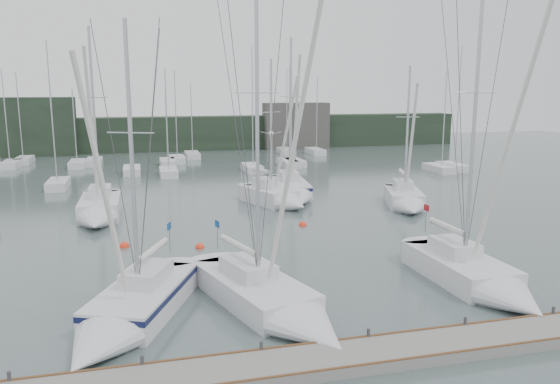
{
  "coord_description": "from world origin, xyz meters",
  "views": [
    {
      "loc": [
        -5.81,
        -21.15,
        9.33
      ],
      "look_at": [
        1.04,
        5.0,
        4.13
      ],
      "focal_mm": 35.0,
      "sensor_mm": 36.0,
      "label": 1
    }
  ],
  "objects": [
    {
      "name": "ground",
      "position": [
        0.0,
        0.0,
        0.0
      ],
      "size": [
        160.0,
        160.0,
        0.0
      ],
      "primitive_type": "plane",
      "color": "#4D5D5C",
      "rests_on": "ground"
    },
    {
      "name": "dock",
      "position": [
        0.0,
        -5.0,
        0.2
      ],
      "size": [
        24.0,
        2.0,
        0.4
      ],
      "primitive_type": "cube",
      "color": "slate",
      "rests_on": "ground"
    },
    {
      "name": "far_treeline",
      "position": [
        0.0,
        62.0,
        2.5
      ],
      "size": [
        90.0,
        4.0,
        5.0
      ],
      "primitive_type": "cube",
      "color": "black",
      "rests_on": "ground"
    },
    {
      "name": "far_building_left",
      "position": [
        -20.0,
        60.0,
        4.0
      ],
      "size": [
        12.0,
        3.0,
        8.0
      ],
      "primitive_type": "cube",
      "color": "black",
      "rests_on": "ground"
    },
    {
      "name": "far_building_right",
      "position": [
        18.0,
        60.0,
        3.5
      ],
      "size": [
        10.0,
        3.0,
        7.0
      ],
      "primitive_type": "cube",
      "color": "#454240",
      "rests_on": "ground"
    },
    {
      "name": "mast_forest",
      "position": [
        0.41,
        44.22,
        0.46
      ],
      "size": [
        54.26,
        25.07,
        13.92
      ],
      "color": "silver",
      "rests_on": "ground"
    },
    {
      "name": "sailboat_near_left",
      "position": [
        -6.57,
        -0.26,
        0.56
      ],
      "size": [
        6.13,
        9.47,
        12.83
      ],
      "rotation": [
        0.0,
        0.0,
        -0.41
      ],
      "color": "silver",
      "rests_on": "ground"
    },
    {
      "name": "sailboat_near_center",
      "position": [
        -0.53,
        -0.78,
        0.51
      ],
      "size": [
        5.62,
        10.3,
        15.51
      ],
      "rotation": [
        0.0,
        0.0,
        0.29
      ],
      "color": "silver",
      "rests_on": "ground"
    },
    {
      "name": "sailboat_near_right",
      "position": [
        9.3,
        -0.39,
        0.55
      ],
      "size": [
        3.04,
        9.34,
        15.4
      ],
      "rotation": [
        0.0,
        0.0,
        0.02
      ],
      "color": "silver",
      "rests_on": "ground"
    },
    {
      "name": "sailboat_mid_b",
      "position": [
        -8.72,
        18.63,
        0.64
      ],
      "size": [
        2.88,
        8.71,
        14.37
      ],
      "rotation": [
        0.0,
        0.0,
        -0.01
      ],
      "color": "silver",
      "rests_on": "ground"
    },
    {
      "name": "sailboat_mid_c",
      "position": [
        4.84,
        20.07,
        0.61
      ],
      "size": [
        4.93,
        7.55,
        12.28
      ],
      "rotation": [
        0.0,
        0.0,
        0.37
      ],
      "color": "silver",
      "rests_on": "ground"
    },
    {
      "name": "sailboat_mid_d",
      "position": [
        6.75,
        22.53,
        0.65
      ],
      "size": [
        3.83,
        9.51,
        14.33
      ],
      "rotation": [
        0.0,
        0.0,
        -0.11
      ],
      "color": "silver",
      "rests_on": "ground"
    },
    {
      "name": "sailboat_mid_e",
      "position": [
        14.28,
        16.59,
        0.58
      ],
      "size": [
        4.74,
        7.89,
        11.77
      ],
      "rotation": [
        0.0,
        0.0,
        -0.32
      ],
      "color": "silver",
      "rests_on": "ground"
    },
    {
      "name": "buoy_a",
      "position": [
        -2.53,
        10.08,
        0.0
      ],
      "size": [
        0.54,
        0.54,
        0.54
      ],
      "primitive_type": "sphere",
      "color": "#F73115",
      "rests_on": "ground"
    },
    {
      "name": "buoy_b",
      "position": [
        4.91,
        13.61,
        0.0
      ],
      "size": [
        0.56,
        0.56,
        0.56
      ],
      "primitive_type": "sphere",
      "color": "#F73115",
      "rests_on": "ground"
    },
    {
      "name": "buoy_c",
      "position": [
        -6.85,
        11.44,
        0.0
      ],
      "size": [
        0.59,
        0.59,
        0.59
      ],
      "primitive_type": "sphere",
      "color": "#F73115",
      "rests_on": "ground"
    },
    {
      "name": "seagull",
      "position": [
        0.04,
        2.78,
        7.29
      ],
      "size": [
        0.94,
        0.45,
        0.19
      ],
      "rotation": [
        0.0,
        0.0,
        -0.27
      ],
      "color": "white",
      "rests_on": "ground"
    }
  ]
}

